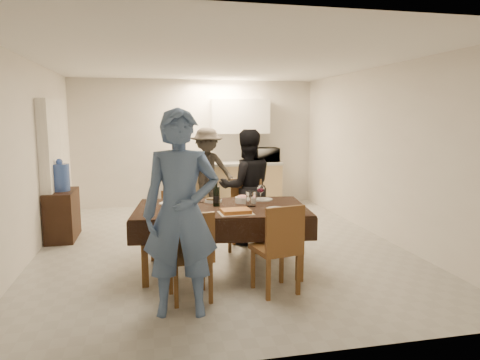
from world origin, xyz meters
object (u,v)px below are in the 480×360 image
at_px(dining_table, 221,210).
at_px(person_near, 181,213).
at_px(water_pitcher, 251,199).
at_px(console, 62,215).
at_px(savoury_tart, 236,211).
at_px(wine_bottle, 216,192).
at_px(person_far, 247,187).
at_px(water_jug, 60,177).
at_px(person_kitchen, 207,170).
at_px(microwave, 266,155).

height_order(dining_table, person_near, person_near).
bearing_deg(water_pitcher, console, 142.78).
relative_size(console, savoury_tart, 2.17).
xyz_separation_m(water_pitcher, savoury_tart, (-0.25, -0.33, -0.07)).
xyz_separation_m(console, water_pitcher, (2.49, -1.89, 0.50)).
distance_m(water_pitcher, savoury_tart, 0.42).
xyz_separation_m(dining_table, person_near, (-0.55, -1.05, 0.22)).
bearing_deg(person_near, wine_bottle, 72.66).
distance_m(console, savoury_tart, 3.18).
height_order(dining_table, water_pitcher, water_pitcher).
bearing_deg(dining_table, savoury_tart, -68.68).
distance_m(console, wine_bottle, 2.81).
xyz_separation_m(water_pitcher, person_far, (0.20, 1.10, -0.04)).
xyz_separation_m(console, water_jug, (0.00, 0.00, 0.57)).
xyz_separation_m(dining_table, water_jug, (-2.14, 1.84, 0.20)).
bearing_deg(person_far, water_pitcher, 77.50).
distance_m(console, person_kitchen, 2.82).
bearing_deg(water_jug, wine_bottle, -40.61).
relative_size(console, person_kitchen, 0.49).
bearing_deg(dining_table, microwave, 73.64).
height_order(console, water_pitcher, water_pitcher).
distance_m(dining_table, water_jug, 2.82).
bearing_deg(dining_table, water_pitcher, -1.56).
height_order(savoury_tart, person_kitchen, person_kitchen).
relative_size(water_pitcher, person_far, 0.11).
bearing_deg(microwave, savoury_tart, 70.25).
xyz_separation_m(person_near, person_kitchen, (0.82, 4.30, -0.14)).
xyz_separation_m(dining_table, microwave, (1.56, 3.70, 0.31)).
height_order(water_pitcher, microwave, microwave).
height_order(water_pitcher, person_kitchen, person_kitchen).
bearing_deg(dining_table, wine_bottle, 141.57).
relative_size(dining_table, water_pitcher, 11.69).
height_order(console, water_jug, water_jug).
bearing_deg(savoury_tart, person_near, -134.13).
bearing_deg(microwave, water_pitcher, 72.05).
height_order(water_jug, person_far, person_far).
xyz_separation_m(person_far, person_kitchen, (-0.28, 2.20, -0.01)).
relative_size(dining_table, person_near, 1.10).
distance_m(microwave, person_far, 2.84).
bearing_deg(water_jug, person_far, -16.35).
bearing_deg(water_jug, person_near, -61.23).
relative_size(water_jug, microwave, 0.77).
distance_m(dining_table, wine_bottle, 0.21).
xyz_separation_m(savoury_tart, person_near, (-0.65, -0.67, 0.16)).
bearing_deg(person_near, dining_table, 69.45).
height_order(person_near, person_far, person_near).
bearing_deg(person_kitchen, water_pitcher, -88.56).
height_order(water_pitcher, person_far, person_far).
distance_m(savoury_tart, person_far, 1.50).
distance_m(console, microwave, 4.20).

